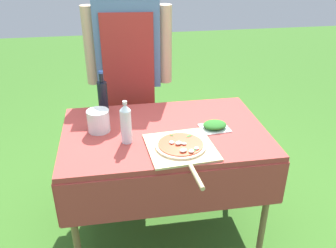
% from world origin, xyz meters
% --- Properties ---
extents(ground_plane, '(12.00, 12.00, 0.00)m').
position_xyz_m(ground_plane, '(0.00, 0.00, 0.00)').
color(ground_plane, '#386B23').
extents(prep_table, '(1.27, 0.85, 0.81)m').
position_xyz_m(prep_table, '(0.00, 0.00, 0.72)').
color(prep_table, '#A83D38').
rests_on(prep_table, ground).
extents(person_cook, '(0.65, 0.25, 1.74)m').
position_xyz_m(person_cook, '(-0.16, 0.70, 1.02)').
color(person_cook, '#333D56').
rests_on(person_cook, ground).
extents(pizza_on_peel, '(0.40, 0.59, 0.05)m').
position_xyz_m(pizza_on_peel, '(0.06, -0.24, 0.82)').
color(pizza_on_peel, '#D1B27F').
rests_on(pizza_on_peel, prep_table).
extents(oil_bottle, '(0.07, 0.07, 0.30)m').
position_xyz_m(oil_bottle, '(-0.37, 0.31, 0.93)').
color(oil_bottle, black).
rests_on(oil_bottle, prep_table).
extents(water_bottle, '(0.06, 0.06, 0.26)m').
position_xyz_m(water_bottle, '(-0.24, -0.11, 0.93)').
color(water_bottle, silver).
rests_on(water_bottle, prep_table).
extents(herb_container, '(0.19, 0.17, 0.05)m').
position_xyz_m(herb_container, '(0.31, -0.03, 0.83)').
color(herb_container, silver).
rests_on(herb_container, prep_table).
extents(mixing_tub, '(0.14, 0.14, 0.14)m').
position_xyz_m(mixing_tub, '(-0.40, 0.06, 0.88)').
color(mixing_tub, silver).
rests_on(mixing_tub, prep_table).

